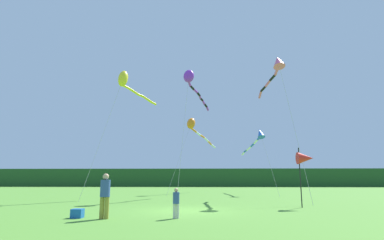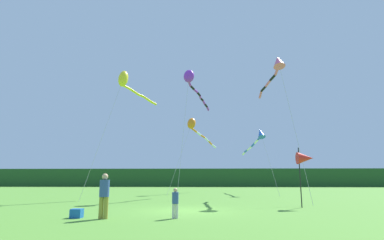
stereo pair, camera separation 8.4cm
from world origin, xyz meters
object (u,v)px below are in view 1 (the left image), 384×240
kite_rainbow (276,67)px  kite_purple (191,82)px  kite_blue (257,137)px  banner_flag_pole (305,159)px  kite_yellow (126,81)px  person_adult (105,193)px  person_child (176,201)px  kite_orange (194,127)px  cooler_box (77,213)px

kite_rainbow → kite_purple: (-6.77, 2.61, -0.28)m
kite_rainbow → kite_blue: size_ratio=1.24×
kite_rainbow → kite_purple: bearing=159.0°
banner_flag_pole → kite_rainbow: 9.33m
kite_rainbow → kite_yellow: size_ratio=1.04×
person_adult → person_child: size_ratio=1.48×
person_adult → kite_orange: bearing=82.5°
person_child → kite_purple: bearing=89.7°
cooler_box → kite_blue: 23.01m
cooler_box → banner_flag_pole: bearing=24.7°
kite_orange → person_child: bearing=-89.9°
person_child → banner_flag_pole: 8.75m
kite_blue → person_child: bearing=-109.0°
banner_flag_pole → kite_blue: (-0.18, 14.52, 3.13)m
cooler_box → kite_blue: size_ratio=0.05×
person_child → person_adult: bearing=-174.6°
person_adult → cooler_box: bearing=167.5°
banner_flag_pole → kite_rainbow: size_ratio=0.30×
person_adult → kite_purple: kite_purple is taller
kite_blue → cooler_box: bearing=-118.8°
kite_purple → kite_orange: kite_purple is taller
person_adult → kite_rainbow: bearing=48.0°
kite_yellow → kite_purple: bearing=10.8°
kite_blue → kite_purple: bearing=-136.0°
banner_flag_pole → kite_purple: (-6.82, 8.11, 7.24)m
person_adult → kite_yellow: size_ratio=0.17×
kite_rainbow → kite_yellow: bearing=172.8°
banner_flag_pole → kite_rainbow: kite_rainbow is taller
kite_rainbow → kite_yellow: kite_rainbow is taller
person_adult → banner_flag_pole: 11.22m
person_adult → kite_blue: size_ratio=0.20×
cooler_box → banner_flag_pole: (10.94, 5.02, 2.51)m
person_child → kite_blue: size_ratio=0.14×
person_child → banner_flag_pole: (6.89, 5.01, 2.02)m
kite_yellow → kite_rainbow: bearing=-7.2°
kite_orange → kite_blue: bearing=-15.6°
person_child → kite_orange: bearing=90.1°
kite_blue → person_adult: bearing=-115.8°
person_child → kite_blue: 21.28m
kite_yellow → kite_purple: kite_purple is taller
banner_flag_pole → person_adult: bearing=-151.6°
person_adult → cooler_box: (-1.19, 0.26, -0.82)m
cooler_box → kite_yellow: bearing=96.8°
person_adult → banner_flag_pole: (9.75, 5.28, 1.69)m
person_child → kite_yellow: size_ratio=0.11×
person_adult → kite_rainbow: 17.19m
kite_rainbow → person_adult: bearing=-132.0°
banner_flag_pole → kite_yellow: size_ratio=0.31×
person_adult → kite_orange: kite_orange is taller
person_child → kite_yellow: kite_yellow is taller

